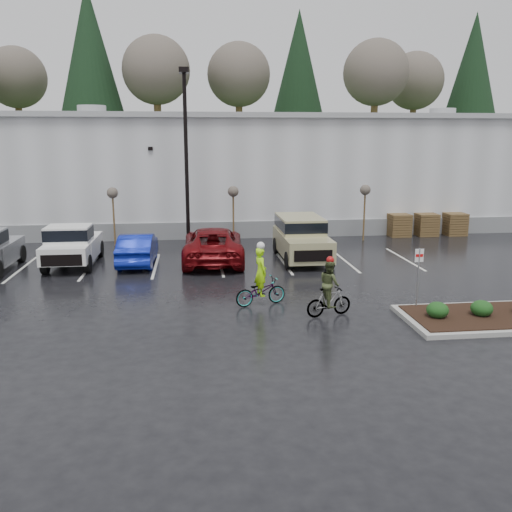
{
  "coord_description": "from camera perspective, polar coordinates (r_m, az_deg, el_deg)",
  "views": [
    {
      "loc": [
        -3.71,
        -16.78,
        5.85
      ],
      "look_at": [
        -1.32,
        3.67,
        1.3
      ],
      "focal_mm": 38.0,
      "sensor_mm": 36.0,
      "label": 1
    }
  ],
  "objects": [
    {
      "name": "lamppost",
      "position": [
        28.78,
        -7.4,
        12.03
      ],
      "size": [
        0.5,
        1.0,
        9.22
      ],
      "color": "black",
      "rests_on": "ground"
    },
    {
      "name": "car_blue",
      "position": [
        25.92,
        -12.33,
        0.77
      ],
      "size": [
        1.62,
        4.44,
        1.46
      ],
      "primitive_type": "imported",
      "rotation": [
        0.0,
        0.0,
        3.12
      ],
      "color": "navy",
      "rests_on": "ground"
    },
    {
      "name": "suv_tan",
      "position": [
        26.15,
        4.86,
        1.79
      ],
      "size": [
        2.2,
        5.1,
        2.06
      ],
      "primitive_type": null,
      "color": "tan",
      "rests_on": "ground"
    },
    {
      "name": "sapling_west",
      "position": [
        30.25,
        -14.86,
        6.12
      ],
      "size": [
        0.6,
        0.6,
        3.2
      ],
      "color": "#45351B",
      "rests_on": "ground"
    },
    {
      "name": "cyclist_olive",
      "position": [
        18.1,
        7.71,
        -3.98
      ],
      "size": [
        1.63,
        0.84,
        2.04
      ],
      "rotation": [
        0.0,
        0.0,
        1.83
      ],
      "color": "#3F3F44",
      "rests_on": "ground"
    },
    {
      "name": "shrub_a",
      "position": [
        18.38,
        18.56,
        -5.41
      ],
      "size": [
        0.7,
        0.7,
        0.52
      ],
      "primitive_type": "ellipsoid",
      "color": "#133512",
      "rests_on": "curb_island"
    },
    {
      "name": "sapling_mid",
      "position": [
        30.02,
        -2.42,
        6.48
      ],
      "size": [
        0.6,
        0.6,
        3.2
      ],
      "color": "#45351B",
      "rests_on": "ground"
    },
    {
      "name": "pickup_white",
      "position": [
        26.64,
        -18.61,
        1.27
      ],
      "size": [
        2.1,
        5.2,
        1.96
      ],
      "primitive_type": null,
      "color": "white",
      "rests_on": "ground"
    },
    {
      "name": "ground",
      "position": [
        18.15,
        5.53,
        -6.4
      ],
      "size": [
        120.0,
        120.0,
        0.0
      ],
      "primitive_type": "plane",
      "color": "black",
      "rests_on": "ground"
    },
    {
      "name": "cyclist_hivis",
      "position": [
        19.13,
        0.49,
        -3.13
      ],
      "size": [
        1.99,
        1.18,
        2.28
      ],
      "rotation": [
        0.0,
        0.0,
        1.87
      ],
      "color": "#3F3F44",
      "rests_on": "ground"
    },
    {
      "name": "wooded_ridge",
      "position": [
        61.96,
        -3.26,
        9.8
      ],
      "size": [
        80.0,
        25.0,
        6.0
      ],
      "primitive_type": "cube",
      "color": "#233F1A",
      "rests_on": "ground"
    },
    {
      "name": "warehouse",
      "position": [
        39.01,
        -1.21,
        9.22
      ],
      "size": [
        60.5,
        15.5,
        7.2
      ],
      "color": "silver",
      "rests_on": "ground"
    },
    {
      "name": "pallet_stack_b",
      "position": [
        34.17,
        17.48,
        3.17
      ],
      "size": [
        1.2,
        1.2,
        1.35
      ],
      "primitive_type": "cube",
      "color": "#45351B",
      "rests_on": "ground"
    },
    {
      "name": "car_red",
      "position": [
        25.84,
        -4.53,
        1.21
      ],
      "size": [
        2.97,
        6.06,
        1.66
      ],
      "primitive_type": "imported",
      "rotation": [
        0.0,
        0.0,
        3.1
      ],
      "color": "#68090D",
      "rests_on": "ground"
    },
    {
      "name": "pallet_stack_c",
      "position": [
        34.94,
        20.18,
        3.18
      ],
      "size": [
        1.2,
        1.2,
        1.35
      ],
      "primitive_type": "cube",
      "color": "#45351B",
      "rests_on": "ground"
    },
    {
      "name": "sapling_east",
      "position": [
        31.48,
        11.42,
        6.52
      ],
      "size": [
        0.6,
        0.6,
        3.2
      ],
      "color": "#45351B",
      "rests_on": "ground"
    },
    {
      "name": "shrub_b",
      "position": [
        19.06,
        22.67,
        -5.11
      ],
      "size": [
        0.7,
        0.7,
        0.52
      ],
      "primitive_type": "ellipsoid",
      "color": "#133512",
      "rests_on": "curb_island"
    },
    {
      "name": "pallet_stack_a",
      "position": [
        33.51,
        14.82,
        3.16
      ],
      "size": [
        1.2,
        1.2,
        1.35
      ],
      "primitive_type": "cube",
      "color": "#45351B",
      "rests_on": "ground"
    },
    {
      "name": "fire_lane_sign",
      "position": [
        19.09,
        16.72,
        -1.54
      ],
      "size": [
        0.3,
        0.05,
        2.2
      ],
      "color": "gray",
      "rests_on": "ground"
    }
  ]
}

